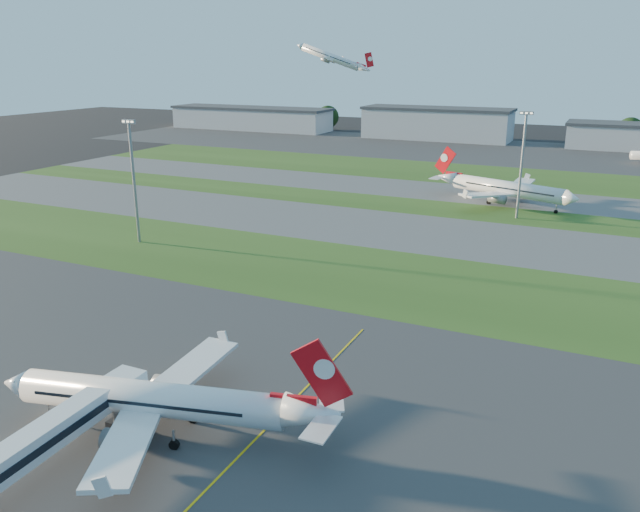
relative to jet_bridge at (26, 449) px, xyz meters
The scene contains 21 objects.
ground 18.56m from the jet_bridge, 57.23° to the left, with size 700.00×700.00×0.00m, color black.
apron_near 18.56m from the jet_bridge, 57.23° to the left, with size 300.00×70.00×0.01m, color #333335.
grass_strip_a 68.06m from the jet_bridge, 81.70° to the left, with size 300.00×34.00×0.01m, color #2B4B19.
taxiway_a 100.79m from the jet_bridge, 84.41° to the left, with size 300.00×32.00×0.01m, color #515154.
grass_strip_b 125.68m from the jet_bridge, 85.52° to the left, with size 300.00×18.00×0.01m, color #2B4B19.
taxiway_b 147.62m from the jet_bridge, 86.19° to the left, with size 300.00×26.00×0.01m, color #515154.
grass_strip_c 180.55m from the jet_bridge, 86.89° to the left, with size 300.00×40.00×0.01m, color #2B4B19.
apron_far 240.47m from the jet_bridge, 87.66° to the left, with size 400.00×80.00×0.01m, color #333335.
yellow_line 21.62m from the jet_bridge, 45.81° to the left, with size 0.25×60.00×0.02m, color gold.
jet_bridge is the anchor object (origin of this frame).
airliner_parked 12.79m from the jet_bridge, 68.02° to the left, with size 34.57×28.97×10.97m.
airliner_taxiing 138.82m from the jet_bridge, 81.82° to the left, with size 37.94×32.08×12.35m.
airliner_departing 235.18m from the jet_bridge, 107.48° to the left, with size 31.66×26.62×9.96m.
light_mast_west 81.73m from the jet_bridge, 123.91° to the left, with size 3.20×0.70×25.80m.
light_mast_centre 126.17m from the jet_bridge, 78.62° to the left, with size 3.20×0.70×25.80m.
hangar_far_west 304.44m from the jet_bridge, 117.42° to the left, with size 91.80×23.00×12.20m.
hangar_west 272.54m from the jet_bridge, 97.42° to the left, with size 71.40×23.00×15.20m.
tree_far_west 335.70m from the jet_bridge, 122.46° to the left, with size 11.00×11.00×12.00m.
tree_west 302.34m from the jet_bridge, 109.35° to the left, with size 12.10×12.10×13.20m.
tree_mid_west 281.43m from the jet_bridge, 92.08° to the left, with size 9.90×9.90×10.80m.
tree_mid_east 288.58m from the jet_bridge, 80.06° to the left, with size 11.55×11.55×12.60m.
Camera 1 is at (34.64, -47.59, 37.50)m, focal length 35.00 mm.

